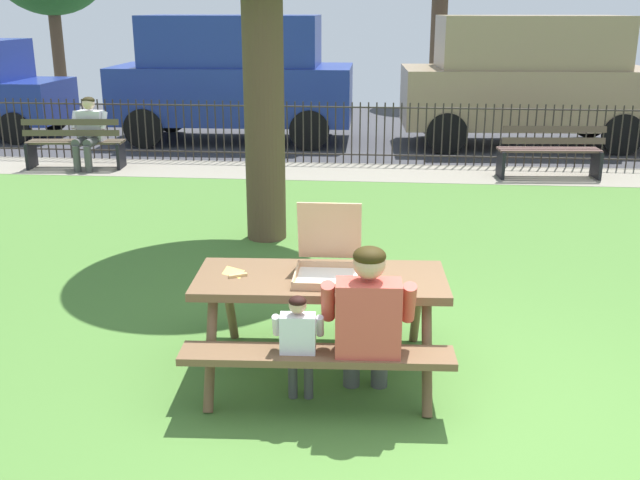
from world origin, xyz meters
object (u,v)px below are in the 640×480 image
(adult_at_table, at_px, (368,320))
(park_bench_left, at_px, (75,144))
(pizza_box_open, at_px, (328,259))
(parked_car_center, at_px, (527,78))
(person_on_park_bench, at_px, (89,130))
(pizza_slice_on_table, at_px, (234,272))
(child_at_table, at_px, (299,340))
(parked_car_left, at_px, (234,76))
(picnic_table_foreground, at_px, (321,299))
(park_bench_center, at_px, (550,152))

(adult_at_table, distance_m, park_bench_left, 9.03)
(pizza_box_open, distance_m, park_bench_left, 8.44)
(park_bench_left, bearing_deg, parked_car_center, 20.35)
(parked_car_center, bearing_deg, person_on_park_bench, -159.14)
(pizza_box_open, height_order, parked_car_center, parked_car_center)
(pizza_slice_on_table, relative_size, parked_car_center, 0.05)
(park_bench_left, height_order, person_on_park_bench, person_on_park_bench)
(child_at_table, distance_m, parked_car_center, 10.87)
(pizza_box_open, relative_size, adult_at_table, 0.46)
(pizza_box_open, distance_m, parked_car_left, 10.18)
(picnic_table_foreground, distance_m, park_bench_center, 7.55)
(pizza_slice_on_table, height_order, parked_car_left, parked_car_left)
(park_bench_center, bearing_deg, child_at_table, -112.54)
(park_bench_center, bearing_deg, picnic_table_foreground, -113.43)
(picnic_table_foreground, height_order, parked_car_left, parked_car_left)
(picnic_table_foreground, relative_size, pizza_slice_on_table, 7.14)
(park_bench_left, bearing_deg, pizza_slice_on_table, -58.88)
(adult_at_table, height_order, child_at_table, adult_at_table)
(park_bench_center, bearing_deg, pizza_slice_on_table, -117.71)
(adult_at_table, xyz_separation_m, parked_car_left, (-3.03, 10.32, 0.65))
(picnic_table_foreground, xyz_separation_m, pizza_slice_on_table, (-0.63, 0.01, 0.18))
(adult_at_table, distance_m, parked_car_left, 10.78)
(child_at_table, xyz_separation_m, parked_car_center, (3.15, 10.37, 0.79))
(adult_at_table, xyz_separation_m, park_bench_center, (2.64, 7.41, -0.24))
(park_bench_left, bearing_deg, pizza_box_open, -54.80)
(adult_at_table, height_order, park_bench_center, adult_at_table)
(pizza_slice_on_table, height_order, park_bench_left, park_bench_left)
(pizza_box_open, distance_m, child_at_table, 0.70)
(pizza_box_open, height_order, parked_car_left, parked_car_left)
(picnic_table_foreground, height_order, park_bench_left, park_bench_left)
(picnic_table_foreground, xyz_separation_m, parked_car_left, (-2.67, 9.84, 0.71))
(pizza_slice_on_table, height_order, person_on_park_bench, person_on_park_bench)
(picnic_table_foreground, height_order, parked_car_center, parked_car_center)
(pizza_slice_on_table, distance_m, child_at_table, 0.81)
(person_on_park_bench, xyz_separation_m, parked_car_center, (7.60, 2.90, 0.65))
(park_bench_left, relative_size, parked_car_left, 0.34)
(pizza_slice_on_table, bearing_deg, parked_car_left, 101.72)
(park_bench_center, distance_m, parked_car_left, 6.44)
(pizza_slice_on_table, relative_size, person_on_park_bench, 0.22)
(person_on_park_bench, distance_m, parked_car_left, 3.51)
(picnic_table_foreground, bearing_deg, park_bench_center, 66.57)
(child_at_table, bearing_deg, parked_car_left, 103.95)
(child_at_table, bearing_deg, person_on_park_bench, 120.77)
(adult_at_table, xyz_separation_m, person_on_park_bench, (-4.90, 7.42, 0.00))
(pizza_slice_on_table, distance_m, parked_car_left, 10.05)
(adult_at_table, xyz_separation_m, parked_car_center, (2.70, 10.32, 0.65))
(adult_at_table, bearing_deg, park_bench_center, 70.36)
(picnic_table_foreground, distance_m, parked_car_center, 10.33)
(child_at_table, bearing_deg, pizza_box_open, 75.69)
(picnic_table_foreground, bearing_deg, child_at_table, -100.14)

